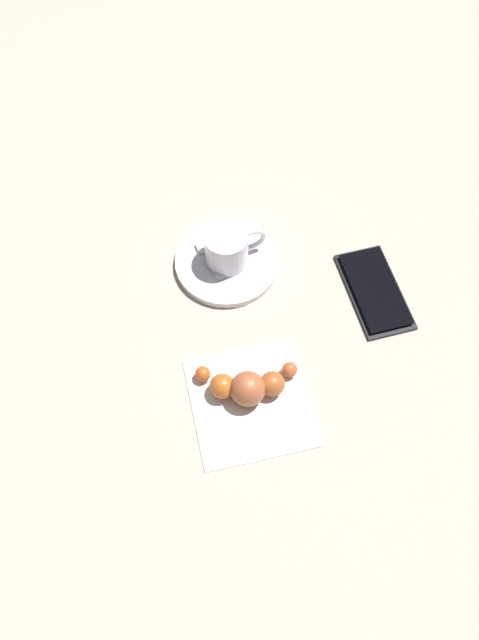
{
  "coord_description": "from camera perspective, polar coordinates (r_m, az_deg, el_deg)",
  "views": [
    {
      "loc": [
        0.38,
        -0.0,
        0.73
      ],
      "look_at": [
        -0.01,
        0.0,
        0.03
      ],
      "focal_mm": 34.06,
      "sensor_mm": 36.0,
      "label": 1
    }
  ],
  "objects": [
    {
      "name": "ground_plane",
      "position": [
        0.82,
        -0.12,
        -1.66
      ],
      "size": [
        1.8,
        1.8,
        0.0
      ],
      "primitive_type": "plane",
      "color": "#AC9E8D"
    },
    {
      "name": "espresso_cup",
      "position": [
        0.85,
        -1.0,
        6.81
      ],
      "size": [
        0.06,
        0.09,
        0.06
      ],
      "color": "silver",
      "rests_on": "saucer"
    },
    {
      "name": "teaspoon",
      "position": [
        0.87,
        -0.63,
        5.66
      ],
      "size": [
        0.11,
        0.08,
        0.01
      ],
      "color": "silver",
      "rests_on": "saucer"
    },
    {
      "name": "cell_phone",
      "position": [
        0.88,
        12.68,
        2.74
      ],
      "size": [
        0.16,
        0.1,
        0.01
      ],
      "color": "black",
      "rests_on": "ground"
    },
    {
      "name": "sugar_packet",
      "position": [
        0.89,
        -1.97,
        7.21
      ],
      "size": [
        0.04,
        0.07,
        0.01
      ],
      "primitive_type": "cube",
      "rotation": [
        0.0,
        0.0,
        11.34
      ],
      "color": "white",
      "rests_on": "saucer"
    },
    {
      "name": "saucer",
      "position": [
        0.88,
        -1.09,
        5.48
      ],
      "size": [
        0.15,
        0.15,
        0.01
      ],
      "primitive_type": "cylinder",
      "color": "silver",
      "rests_on": "ground"
    },
    {
      "name": "napkin",
      "position": [
        0.78,
        1.23,
        -7.71
      ],
      "size": [
        0.18,
        0.18,
        0.0
      ],
      "primitive_type": "cube",
      "rotation": [
        0.0,
        0.0,
        0.22
      ],
      "color": "white",
      "rests_on": "ground"
    },
    {
      "name": "croissant",
      "position": [
        0.77,
        0.87,
        -6.18
      ],
      "size": [
        0.07,
        0.14,
        0.05
      ],
      "color": "#BB511D",
      "rests_on": "napkin"
    }
  ]
}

